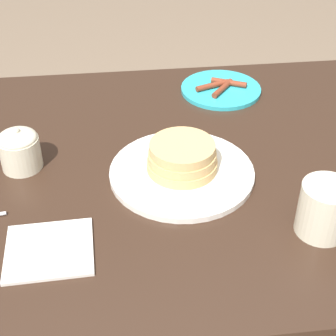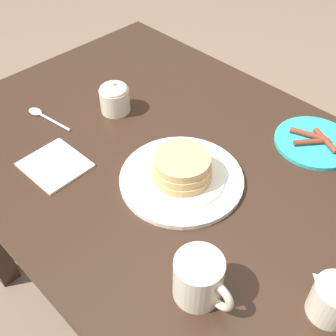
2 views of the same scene
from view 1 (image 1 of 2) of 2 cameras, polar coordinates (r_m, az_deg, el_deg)
dining_table at (r=1.11m, az=-1.50°, el=-5.01°), size 1.23×0.84×0.75m
pancake_plate at (r=0.98m, az=1.55°, el=0.32°), size 0.28×0.28×0.07m
side_plate_bacon at (r=1.28m, az=5.88°, el=8.72°), size 0.20×0.20×0.02m
coffee_mug at (r=0.89m, az=17.16°, el=-4.31°), size 0.12×0.09×0.09m
sugar_bowl at (r=1.03m, az=-16.14°, el=2.05°), size 0.08×0.08×0.09m
napkin at (r=0.86m, az=-13.02°, el=-8.84°), size 0.14×0.13×0.01m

